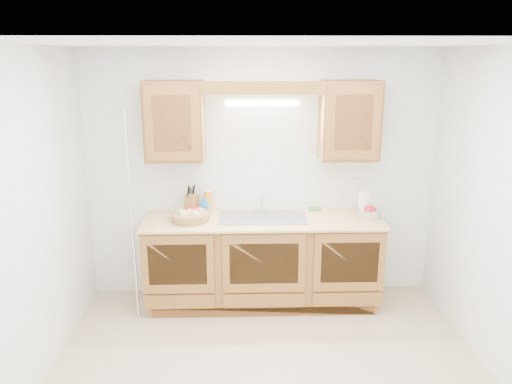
{
  "coord_description": "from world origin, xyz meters",
  "views": [
    {
      "loc": [
        -0.2,
        -3.39,
        2.44
      ],
      "look_at": [
        -0.08,
        0.85,
        1.26
      ],
      "focal_mm": 35.0,
      "sensor_mm": 36.0,
      "label": 1
    }
  ],
  "objects_px": {
    "knife_block": "(191,204)",
    "apple_bowl": "(369,213)",
    "fruit_basket": "(190,215)",
    "paper_towel": "(364,203)"
  },
  "relations": [
    {
      "from": "knife_block",
      "to": "paper_towel",
      "type": "distance_m",
      "value": 1.7
    },
    {
      "from": "paper_towel",
      "to": "apple_bowl",
      "type": "distance_m",
      "value": 0.12
    },
    {
      "from": "fruit_basket",
      "to": "apple_bowl",
      "type": "height_order",
      "value": "apple_bowl"
    },
    {
      "from": "paper_towel",
      "to": "apple_bowl",
      "type": "relative_size",
      "value": 0.98
    },
    {
      "from": "fruit_basket",
      "to": "knife_block",
      "type": "distance_m",
      "value": 0.2
    },
    {
      "from": "knife_block",
      "to": "apple_bowl",
      "type": "xyz_separation_m",
      "value": [
        1.73,
        -0.17,
        -0.06
      ]
    },
    {
      "from": "fruit_basket",
      "to": "paper_towel",
      "type": "relative_size",
      "value": 1.45
    },
    {
      "from": "fruit_basket",
      "to": "apple_bowl",
      "type": "bearing_deg",
      "value": 0.78
    },
    {
      "from": "apple_bowl",
      "to": "paper_towel",
      "type": "bearing_deg",
      "value": 108.89
    },
    {
      "from": "knife_block",
      "to": "apple_bowl",
      "type": "height_order",
      "value": "knife_block"
    }
  ]
}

